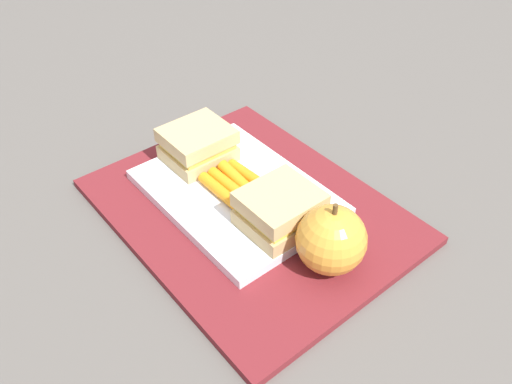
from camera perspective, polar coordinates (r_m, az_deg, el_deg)
name	(u,v)px	position (r m, az deg, el deg)	size (l,w,h in m)	color
ground_plane	(249,213)	(0.63, -0.72, -2.32)	(2.40, 2.40, 0.00)	#56514C
lunchbag_mat	(249,210)	(0.63, -0.73, -1.99)	(0.36, 0.28, 0.01)	maroon
food_tray	(236,193)	(0.63, -2.15, -0.08)	(0.23, 0.17, 0.01)	white
sandwich_half_left	(198,145)	(0.67, -6.33, 5.12)	(0.07, 0.08, 0.04)	tan
sandwich_half_right	(280,209)	(0.57, 2.58, -1.89)	(0.07, 0.08, 0.04)	tan
carrot_sticks_bundle	(236,184)	(0.63, -2.19, 0.82)	(0.08, 0.06, 0.02)	orange
apple	(331,240)	(0.54, 8.14, -5.15)	(0.07, 0.07, 0.08)	gold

